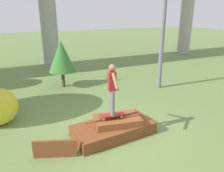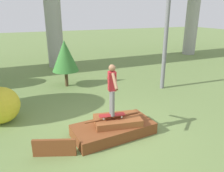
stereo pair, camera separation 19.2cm
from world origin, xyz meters
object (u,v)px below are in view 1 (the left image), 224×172
object	(u,v)px
skater	(112,87)
utility_pole	(164,10)
skateboard	(112,115)
tree_behind_left	(62,56)

from	to	relation	value
skater	utility_pole	world-z (taller)	utility_pole
skateboard	tree_behind_left	world-z (taller)	tree_behind_left
skateboard	skater	size ratio (longest dim) A/B	0.53
utility_pole	skater	bearing A→B (deg)	-143.05
skater	tree_behind_left	xyz separation A→B (m)	(-0.25, 5.45, -0.04)
tree_behind_left	skater	bearing A→B (deg)	-87.38
skater	tree_behind_left	size ratio (longest dim) A/B	0.66
skateboard	skater	bearing A→B (deg)	0.00
skater	utility_pole	xyz separation A→B (m)	(4.20, 3.16, 2.17)
utility_pole	tree_behind_left	xyz separation A→B (m)	(-4.44, 2.29, -2.21)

